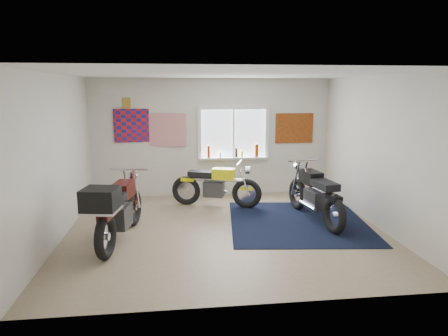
{
  "coord_description": "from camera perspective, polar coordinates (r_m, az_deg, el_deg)",
  "views": [
    {
      "loc": [
        -0.82,
        -6.65,
        2.45
      ],
      "look_at": [
        0.03,
        0.4,
        1.05
      ],
      "focal_mm": 32.0,
      "sensor_mm": 36.0,
      "label": 1
    }
  ],
  "objects": [
    {
      "name": "maroon_tourer",
      "position": [
        6.58,
        -15.06,
        -5.77
      ],
      "size": [
        0.84,
        2.18,
        1.11
      ],
      "rotation": [
        0.0,
        0.0,
        1.4
      ],
      "color": "black",
      "rests_on": "ground"
    },
    {
      "name": "room_shell",
      "position": [
        6.75,
        0.16,
        4.29
      ],
      "size": [
        5.5,
        5.5,
        5.5
      ],
      "color": "white",
      "rests_on": "ground"
    },
    {
      "name": "ground",
      "position": [
        7.14,
        0.15,
        -8.9
      ],
      "size": [
        5.5,
        5.5,
        0.0
      ],
      "primitive_type": "plane",
      "color": "#9E896B",
      "rests_on": "ground"
    },
    {
      "name": "oil_bottles",
      "position": [
        9.27,
        1.96,
        2.35
      ],
      "size": [
        1.2,
        0.09,
        0.3
      ],
      "color": "maroon",
      "rests_on": "window_assembly"
    },
    {
      "name": "flag_display",
      "position": [
        9.2,
        -13.78,
        8.99
      ],
      "size": [
        1.6,
        0.1,
        1.17
      ],
      "color": "red",
      "rests_on": "room_shell"
    },
    {
      "name": "navy_rug",
      "position": [
        7.68,
        10.48,
        -7.58
      ],
      "size": [
        2.77,
        2.86,
        0.01
      ],
      "primitive_type": "cube",
      "rotation": [
        0.0,
        0.0,
        -0.11
      ],
      "color": "black",
      "rests_on": "ground"
    },
    {
      "name": "black_chrome_bike",
      "position": [
        7.72,
        12.84,
        -3.91
      ],
      "size": [
        0.65,
        2.12,
        1.09
      ],
      "rotation": [
        0.0,
        0.0,
        1.71
      ],
      "color": "black",
      "rests_on": "navy_rug"
    },
    {
      "name": "yellow_triumph",
      "position": [
        8.44,
        -1.21,
        -2.66
      ],
      "size": [
        1.89,
        0.79,
        0.98
      ],
      "rotation": [
        0.0,
        0.0,
        -0.31
      ],
      "color": "black",
      "rests_on": "ground"
    },
    {
      "name": "triumph_poster",
      "position": [
        9.59,
        10.01,
        5.62
      ],
      "size": [
        0.9,
        0.03,
        0.7
      ],
      "primitive_type": "cube",
      "color": "#A54C14",
      "rests_on": "room_shell"
    },
    {
      "name": "window_assembly",
      "position": [
        9.28,
        1.36,
        4.49
      ],
      "size": [
        1.66,
        0.17,
        1.26
      ],
      "color": "white",
      "rests_on": "room_shell"
    }
  ]
}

